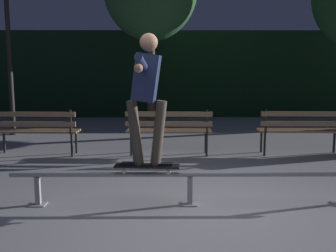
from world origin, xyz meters
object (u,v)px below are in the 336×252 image
skateboard (147,166)px  park_bench_right_center (302,127)px  grind_rail (190,179)px  lamp_post_left (8,31)px  skateboarder (147,88)px  park_bench_leftmost (35,127)px  park_bench_left_center (169,127)px

skateboard → park_bench_right_center: size_ratio=0.49×
grind_rail → lamp_post_left: lamp_post_left is taller
skateboarder → park_bench_leftmost: 3.62m
grind_rail → skateboard: 0.54m
skateboarder → park_bench_leftmost: size_ratio=0.97×
skateboard → lamp_post_left: lamp_post_left is taller
skateboarder → park_bench_right_center: skateboarder is taller
grind_rail → park_bench_leftmost: size_ratio=2.69×
lamp_post_left → skateboarder: bearing=-55.5°
park_bench_right_center → skateboard: bearing=-135.7°
skateboard → park_bench_leftmost: (-2.21, 2.72, 0.06)m
lamp_post_left → grind_rail: bearing=-51.8°
skateboarder → park_bench_left_center: size_ratio=0.97×
grind_rail → skateboarder: size_ratio=2.79×
skateboard → skateboarder: (0.00, -0.00, 0.94)m
grind_rail → park_bench_left_center: bearing=94.7°
park_bench_right_center → skateboarder: bearing=-135.7°
grind_rail → skateboarder: skateboarder is taller
grind_rail → lamp_post_left: 6.85m
grind_rail → park_bench_right_center: size_ratio=2.69×
grind_rail → skateboard: bearing=-180.0°
grind_rail → lamp_post_left: (-4.02, 5.11, 2.16)m
grind_rail → lamp_post_left: bearing=128.2°
grind_rail → lamp_post_left: size_ratio=1.11×
skateboard → park_bench_left_center: size_ratio=0.49×
skateboard → lamp_post_left: 6.51m
park_bench_leftmost → grind_rail: bearing=-45.0°
park_bench_left_center → grind_rail: bearing=-85.3°
skateboarder → lamp_post_left: 6.29m
skateboard → lamp_post_left: bearing=124.4°
skateboard → park_bench_leftmost: 3.51m
skateboard → park_bench_left_center: park_bench_left_center is taller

